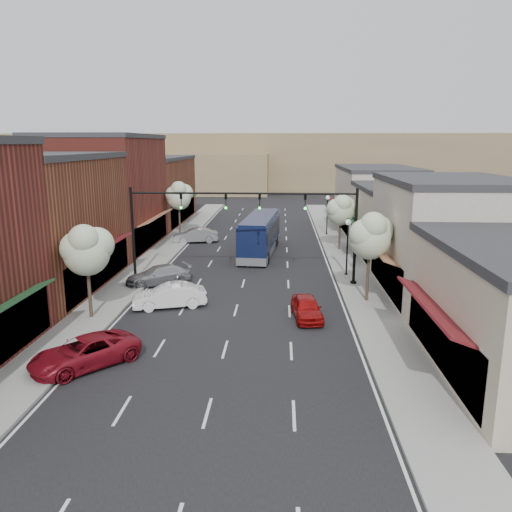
# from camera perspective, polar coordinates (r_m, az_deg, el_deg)

# --- Properties ---
(ground) EXTENTS (160.00, 160.00, 0.00)m
(ground) POSITION_cam_1_polar(r_m,az_deg,el_deg) (29.04, -2.68, -7.49)
(ground) COLOR black
(ground) RESTS_ON ground
(sidewalk_left) EXTENTS (2.80, 73.00, 0.15)m
(sidewalk_left) POSITION_cam_1_polar(r_m,az_deg,el_deg) (48.00, -10.55, 0.56)
(sidewalk_left) COLOR gray
(sidewalk_left) RESTS_ON ground
(sidewalk_right) EXTENTS (2.80, 73.00, 0.15)m
(sidewalk_right) POSITION_cam_1_polar(r_m,az_deg,el_deg) (47.03, 9.79, 0.33)
(sidewalk_right) COLOR gray
(sidewalk_right) RESTS_ON ground
(curb_left) EXTENTS (0.25, 73.00, 0.17)m
(curb_left) POSITION_cam_1_polar(r_m,az_deg,el_deg) (47.69, -8.91, 0.54)
(curb_left) COLOR gray
(curb_left) RESTS_ON ground
(curb_right) EXTENTS (0.25, 73.00, 0.17)m
(curb_right) POSITION_cam_1_polar(r_m,az_deg,el_deg) (46.88, 8.09, 0.35)
(curb_right) COLOR gray
(curb_right) RESTS_ON ground
(bldg_left_midnear) EXTENTS (10.14, 14.10, 9.40)m
(bldg_left_midnear) POSITION_cam_1_polar(r_m,az_deg,el_deg) (37.59, -23.98, 3.42)
(bldg_left_midnear) COLOR brown
(bldg_left_midnear) RESTS_ON ground
(bldg_left_midfar) EXTENTS (10.14, 14.10, 10.90)m
(bldg_left_midfar) POSITION_cam_1_polar(r_m,az_deg,el_deg) (50.29, -16.93, 6.92)
(bldg_left_midfar) COLOR maroon
(bldg_left_midfar) RESTS_ON ground
(bldg_left_far) EXTENTS (10.14, 18.10, 8.40)m
(bldg_left_far) POSITION_cam_1_polar(r_m,az_deg,el_deg) (65.61, -12.15, 7.34)
(bldg_left_far) COLOR brown
(bldg_left_far) RESTS_ON ground
(bldg_right_midnear) EXTENTS (9.14, 12.10, 7.90)m
(bldg_right_midnear) POSITION_cam_1_polar(r_m,az_deg,el_deg) (35.42, 20.96, 1.93)
(bldg_right_midnear) COLOR beige
(bldg_right_midnear) RESTS_ON ground
(bldg_right_midfar) EXTENTS (9.14, 12.10, 6.40)m
(bldg_right_midfar) POSITION_cam_1_polar(r_m,az_deg,el_deg) (46.93, 16.45, 3.81)
(bldg_right_midfar) COLOR #BCAF96
(bldg_right_midfar) RESTS_ON ground
(bldg_right_far) EXTENTS (9.14, 16.10, 7.40)m
(bldg_right_far) POSITION_cam_1_polar(r_m,az_deg,el_deg) (60.45, 13.47, 6.35)
(bldg_right_far) COLOR beige
(bldg_right_far) RESTS_ON ground
(hill_far) EXTENTS (120.00, 30.00, 12.00)m
(hill_far) POSITION_cam_1_polar(r_m,az_deg,el_deg) (117.21, 1.63, 10.78)
(hill_far) COLOR #7A6647
(hill_far) RESTS_ON ground
(hill_near) EXTENTS (50.00, 20.00, 8.00)m
(hill_near) POSITION_cam_1_polar(r_m,az_deg,el_deg) (108.87, -11.98, 9.31)
(hill_near) COLOR #7A6647
(hill_near) RESTS_ON ground
(signal_mast_right) EXTENTS (8.22, 0.46, 7.00)m
(signal_mast_right) POSITION_cam_1_polar(r_m,az_deg,el_deg) (35.64, 7.56, 3.90)
(signal_mast_right) COLOR black
(signal_mast_right) RESTS_ON ground
(signal_mast_left) EXTENTS (8.22, 0.46, 7.00)m
(signal_mast_left) POSITION_cam_1_polar(r_m,az_deg,el_deg) (36.49, -10.36, 4.01)
(signal_mast_left) COLOR black
(signal_mast_left) RESTS_ON ground
(tree_right_near) EXTENTS (2.85, 2.65, 5.95)m
(tree_right_near) POSITION_cam_1_polar(r_m,az_deg,el_deg) (32.04, 12.98, 2.38)
(tree_right_near) COLOR #47382B
(tree_right_near) RESTS_ON ground
(tree_right_far) EXTENTS (2.85, 2.65, 5.43)m
(tree_right_far) POSITION_cam_1_polar(r_m,az_deg,el_deg) (47.77, 9.70, 5.30)
(tree_right_far) COLOR #47382B
(tree_right_far) RESTS_ON ground
(tree_left_near) EXTENTS (2.85, 2.65, 5.69)m
(tree_left_near) POSITION_cam_1_polar(r_m,az_deg,el_deg) (29.78, -18.79, 0.79)
(tree_left_near) COLOR #47382B
(tree_left_near) RESTS_ON ground
(tree_left_far) EXTENTS (2.85, 2.65, 6.13)m
(tree_left_far) POSITION_cam_1_polar(r_m,az_deg,el_deg) (54.45, -8.78, 6.88)
(tree_left_far) COLOR #47382B
(tree_left_far) RESTS_ON ground
(lamp_post_near) EXTENTS (0.44, 0.44, 4.44)m
(lamp_post_near) POSITION_cam_1_polar(r_m,az_deg,el_deg) (38.59, 10.43, 2.04)
(lamp_post_near) COLOR black
(lamp_post_near) RESTS_ON ground
(lamp_post_far) EXTENTS (0.44, 0.44, 4.44)m
(lamp_post_far) POSITION_cam_1_polar(r_m,az_deg,el_deg) (55.78, 8.16, 5.39)
(lamp_post_far) COLOR black
(lamp_post_far) RESTS_ON ground
(coach_bus) EXTENTS (3.52, 11.72, 3.53)m
(coach_bus) POSITION_cam_1_polar(r_m,az_deg,el_deg) (46.16, 0.49, 2.53)
(coach_bus) COLOR #0E1638
(coach_bus) RESTS_ON ground
(red_hatchback) EXTENTS (1.99, 4.04, 1.32)m
(red_hatchback) POSITION_cam_1_polar(r_m,az_deg,el_deg) (29.42, 5.81, -5.91)
(red_hatchback) COLOR #940A0B
(red_hatchback) RESTS_ON ground
(parked_car_a) EXTENTS (5.08, 5.21, 1.38)m
(parked_car_a) POSITION_cam_1_polar(r_m,az_deg,el_deg) (24.55, -18.99, -10.37)
(parked_car_a) COLOR maroon
(parked_car_a) RESTS_ON ground
(parked_car_b) EXTENTS (4.80, 2.84, 1.49)m
(parked_car_b) POSITION_cam_1_polar(r_m,az_deg,el_deg) (31.68, -9.88, -4.50)
(parked_car_b) COLOR white
(parked_car_b) RESTS_ON ground
(parked_car_c) EXTENTS (5.02, 3.94, 1.36)m
(parked_car_c) POSITION_cam_1_polar(r_m,az_deg,el_deg) (36.96, -11.10, -2.16)
(parked_car_c) COLOR #9B9CA0
(parked_car_c) RESTS_ON ground
(parked_car_e) EXTENTS (4.80, 2.50, 1.51)m
(parked_car_e) POSITION_cam_1_polar(r_m,az_deg,el_deg) (51.88, -6.94, 2.35)
(parked_car_e) COLOR #9C9CA2
(parked_car_e) RESTS_ON ground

